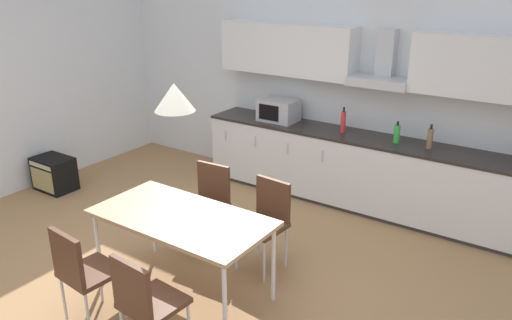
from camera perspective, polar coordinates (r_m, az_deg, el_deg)
The scene contains 16 objects.
ground_plane at distance 4.89m, azimuth -8.01°, elevation -12.99°, with size 9.35×7.92×0.02m, color #9E754C.
wall_back at distance 6.43m, azimuth 7.68°, elevation 9.26°, with size 7.48×0.10×2.87m, color silver.
kitchen_counter at distance 6.08m, azimuth 12.82°, elevation -1.47°, with size 4.32×0.62×0.89m.
backsplash_tile at distance 6.12m, azimuth 14.34°, elevation 5.43°, with size 4.30×0.02×0.51m, color silver.
upper_wall_cabinets at distance 5.85m, azimuth 14.35°, elevation 11.15°, with size 4.30×0.40×0.62m.
microwave at distance 6.44m, azimuth 2.59°, elevation 5.71°, with size 0.48×0.35×0.28m.
bottle_brown at distance 5.71m, azimuth 19.27°, elevation 2.37°, with size 0.06×0.06×0.27m.
bottle_green at distance 5.80m, azimuth 15.80°, elevation 2.91°, with size 0.07×0.07×0.25m.
bottle_red at distance 6.04m, azimuth 9.93°, elevation 4.33°, with size 0.06×0.06×0.31m.
dining_table at distance 4.30m, azimuth -8.50°, elevation -6.87°, with size 1.55×0.80×0.76m.
chair_near_right at distance 3.72m, azimuth -12.66°, elevation -15.20°, with size 0.43×0.43×0.87m.
chair_far_right at distance 4.73m, azimuth 1.23°, elevation -6.36°, with size 0.43×0.43×0.87m.
chair_near_left at distance 4.19m, azimuth -19.40°, elevation -11.54°, with size 0.43×0.43×0.87m.
chair_far_left at distance 5.11m, azimuth -5.45°, elevation -4.32°, with size 0.43×0.43×0.87m.
guitar_amp at distance 7.03m, azimuth -22.07°, elevation -1.45°, with size 0.52×0.37×0.44m.
pendant_lamp at distance 3.93m, azimuth -9.31°, elevation 7.10°, with size 0.32×0.32×0.22m, color silver.
Camera 1 is at (2.82, -2.96, 2.68)m, focal length 35.00 mm.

